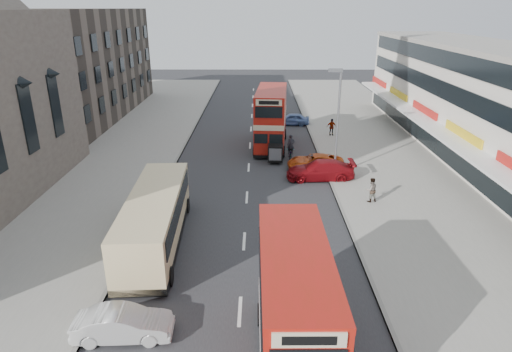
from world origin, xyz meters
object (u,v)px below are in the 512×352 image
(coach, at_px, (155,218))
(pedestrian_near, at_px, (371,190))
(pedestrian_far, at_px, (331,127))
(street_lamp, at_px, (337,115))
(bus_main, at_px, (294,312))
(bus_second, at_px, (271,118))
(car_right_c, at_px, (292,119))
(cyclist, at_px, (291,151))
(car_right_a, at_px, (320,170))
(car_left_front, at_px, (123,324))
(car_right_b, at_px, (315,162))

(coach, relative_size, pedestrian_near, 6.14)
(coach, relative_size, pedestrian_far, 6.16)
(coach, xyz_separation_m, pedestrian_near, (12.93, 5.34, -0.60))
(street_lamp, height_order, bus_main, street_lamp)
(bus_second, relative_size, car_right_c, 2.47)
(cyclist, bearing_deg, street_lamp, -49.30)
(street_lamp, relative_size, car_right_a, 1.61)
(car_left_front, xyz_separation_m, pedestrian_near, (12.64, 12.64, 0.36))
(bus_second, relative_size, car_left_front, 2.48)
(pedestrian_near, bearing_deg, car_right_a, -72.93)
(street_lamp, relative_size, coach, 0.79)
(car_left_front, distance_m, cyclist, 23.35)
(coach, xyz_separation_m, car_right_a, (10.19, 9.71, -0.86))
(car_right_c, bearing_deg, coach, -15.29)
(bus_second, bearing_deg, coach, 74.06)
(pedestrian_near, relative_size, cyclist, 0.82)
(coach, height_order, car_right_c, coach)
(coach, bearing_deg, car_right_a, 40.72)
(bus_main, relative_size, bus_second, 0.88)
(coach, distance_m, pedestrian_near, 14.01)
(car_right_a, height_order, pedestrian_far, pedestrian_far)
(coach, height_order, car_right_a, coach)
(bus_second, xyz_separation_m, car_right_b, (3.38, -6.11, -2.08))
(bus_main, bearing_deg, pedestrian_far, -101.95)
(car_right_a, height_order, cyclist, cyclist)
(coach, bearing_deg, bus_second, 66.60)
(bus_second, distance_m, car_left_front, 26.12)
(bus_main, height_order, car_right_c, bus_main)
(cyclist, bearing_deg, bus_main, -87.35)
(car_left_front, height_order, car_right_b, car_left_front)
(car_right_c, bearing_deg, car_right_b, 7.71)
(pedestrian_near, bearing_deg, bus_main, 51.50)
(street_lamp, height_order, coach, street_lamp)
(bus_main, distance_m, bus_second, 26.76)
(car_right_a, xyz_separation_m, car_right_c, (-0.98, 16.32, -0.08))
(bus_second, bearing_deg, car_right_b, 123.52)
(bus_main, distance_m, pedestrian_near, 15.51)
(car_right_b, bearing_deg, car_left_front, -25.40)
(coach, relative_size, car_right_a, 2.03)
(street_lamp, bearing_deg, bus_main, -103.27)
(bus_main, xyz_separation_m, car_right_c, (2.44, 34.86, -1.77))
(car_right_c, xyz_separation_m, cyclist, (-0.90, -11.40, 0.02))
(car_right_a, height_order, car_right_b, car_right_a)
(bus_second, relative_size, coach, 0.92)
(street_lamp, height_order, car_right_a, street_lamp)
(car_right_c, distance_m, pedestrian_far, 5.88)
(bus_second, bearing_deg, cyclist, 120.54)
(bus_second, xyz_separation_m, car_right_c, (2.51, 8.10, -2.05))
(street_lamp, xyz_separation_m, bus_second, (-4.58, 7.65, -2.08))
(car_right_c, bearing_deg, pedestrian_far, 42.36)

